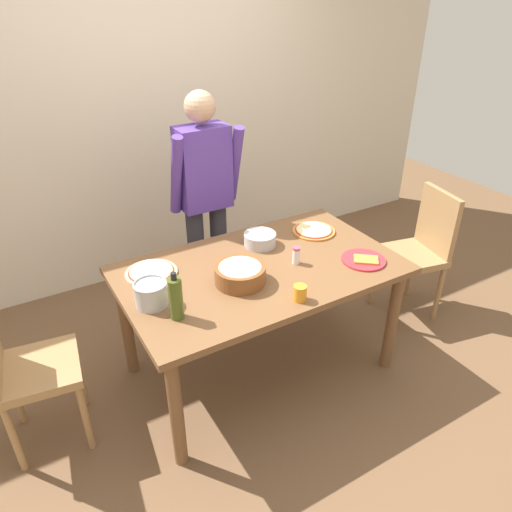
{
  "coord_description": "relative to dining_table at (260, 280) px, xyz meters",
  "views": [
    {
      "loc": [
        -1.23,
        -2.02,
        2.2
      ],
      "look_at": [
        0.0,
        0.05,
        0.81
      ],
      "focal_mm": 33.7,
      "sensor_mm": 36.0,
      "label": 1
    }
  ],
  "objects": [
    {
      "name": "pizza_raw_on_board",
      "position": [
        -0.57,
        0.25,
        0.1
      ],
      "size": [
        0.29,
        0.29,
        0.02
      ],
      "color": "beige",
      "rests_on": "dining_table"
    },
    {
      "name": "popcorn_bowl",
      "position": [
        -0.18,
        -0.08,
        0.15
      ],
      "size": [
        0.28,
        0.28,
        0.11
      ],
      "color": "brown",
      "rests_on": "dining_table"
    },
    {
      "name": "dining_table",
      "position": [
        0.0,
        0.0,
        0.0
      ],
      "size": [
        1.6,
        0.96,
        0.76
      ],
      "color": "brown",
      "rests_on": "ground"
    },
    {
      "name": "ground",
      "position": [
        0.0,
        0.0,
        -0.67
      ],
      "size": [
        8.0,
        8.0,
        0.0
      ],
      "primitive_type": "plane",
      "color": "brown"
    },
    {
      "name": "olive_oil_bottle",
      "position": [
        -0.59,
        -0.2,
        0.2
      ],
      "size": [
        0.07,
        0.07,
        0.26
      ],
      "color": "#47561E",
      "rests_on": "dining_table"
    },
    {
      "name": "pizza_cooked_on_tray",
      "position": [
        0.53,
        0.21,
        0.1
      ],
      "size": [
        0.28,
        0.28,
        0.02
      ],
      "color": "#C67A33",
      "rests_on": "dining_table"
    },
    {
      "name": "steel_pot",
      "position": [
        -0.66,
        -0.03,
        0.16
      ],
      "size": [
        0.17,
        0.17,
        0.13
      ],
      "color": "#B7B7BC",
      "rests_on": "dining_table"
    },
    {
      "name": "chair_wooden_left",
      "position": [
        -1.32,
        0.12,
        -0.13
      ],
      "size": [
        0.45,
        0.45,
        0.95
      ],
      "color": "#A37A4C",
      "rests_on": "ground"
    },
    {
      "name": "person_cook",
      "position": [
        0.02,
        0.76,
        0.27
      ],
      "size": [
        0.49,
        0.25,
        1.62
      ],
      "color": "#2D2D38",
      "rests_on": "ground"
    },
    {
      "name": "cup_orange",
      "position": [
        0.01,
        -0.38,
        0.13
      ],
      "size": [
        0.07,
        0.07,
        0.08
      ],
      "primitive_type": "cylinder",
      "color": "orange",
      "rests_on": "dining_table"
    },
    {
      "name": "mixing_bowl_steel",
      "position": [
        0.14,
        0.23,
        0.13
      ],
      "size": [
        0.2,
        0.2,
        0.08
      ],
      "color": "#B7B7BC",
      "rests_on": "dining_table"
    },
    {
      "name": "plate_with_slice",
      "position": [
        0.56,
        -0.25,
        0.1
      ],
      "size": [
        0.26,
        0.26,
        0.02
      ],
      "color": "red",
      "rests_on": "dining_table"
    },
    {
      "name": "chair_wooden_right",
      "position": [
        1.32,
        -0.03,
        -0.13
      ],
      "size": [
        0.47,
        0.47,
        0.95
      ],
      "color": "#A37A4C",
      "rests_on": "ground"
    },
    {
      "name": "wall_back",
      "position": [
        0.0,
        1.6,
        0.63
      ],
      "size": [
        5.6,
        0.1,
        2.6
      ],
      "primitive_type": "cube",
      "color": "beige",
      "rests_on": "ground"
    },
    {
      "name": "salt_shaker",
      "position": [
        0.2,
        -0.07,
        0.14
      ],
      "size": [
        0.04,
        0.04,
        0.11
      ],
      "color": "white",
      "rests_on": "dining_table"
    }
  ]
}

